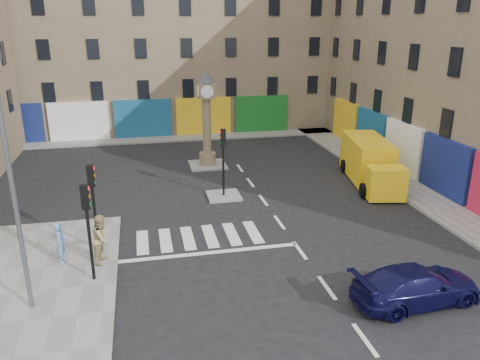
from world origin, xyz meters
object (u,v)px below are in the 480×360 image
object	(u,v)px
lamp_post	(10,175)
clock_pillar	(207,113)
traffic_light_left_far	(93,194)
navy_sedan	(416,285)
traffic_light_left_near	(87,217)
traffic_light_island	(223,152)
pedestrian_blue	(61,242)
yellow_van	(370,162)
pedestrian_tan	(102,239)

from	to	relation	value
lamp_post	clock_pillar	world-z (taller)	lamp_post
traffic_light_left_far	navy_sedan	distance (m)	12.63
traffic_light_left_near	traffic_light_island	bearing A→B (deg)	51.07
traffic_light_island	pedestrian_blue	distance (m)	9.91
navy_sedan	pedestrian_blue	xyz separation A→B (m)	(-12.20, 5.33, 0.31)
pedestrian_blue	traffic_light_island	bearing A→B (deg)	-44.54
yellow_van	pedestrian_tan	world-z (taller)	yellow_van
traffic_light_island	clock_pillar	world-z (taller)	clock_pillar
traffic_light_island	yellow_van	size ratio (longest dim) A/B	0.52
lamp_post	navy_sedan	bearing A→B (deg)	-10.10
navy_sedan	pedestrian_tan	world-z (taller)	pedestrian_tan
yellow_van	traffic_light_left_near	bearing A→B (deg)	-140.10
traffic_light_left_near	yellow_van	world-z (taller)	traffic_light_left_near
navy_sedan	yellow_van	world-z (taller)	yellow_van
clock_pillar	lamp_post	bearing A→B (deg)	-118.35
lamp_post	clock_pillar	distance (m)	17.31
traffic_light_left_near	pedestrian_tan	distance (m)	2.00
traffic_light_left_far	pedestrian_tan	size ratio (longest dim) A/B	1.86
clock_pillar	yellow_van	xyz separation A→B (m)	(8.99, -5.37, -2.31)
traffic_light_left_far	navy_sedan	world-z (taller)	traffic_light_left_far
traffic_light_left_far	navy_sedan	xyz separation A→B (m)	(10.90, -6.08, -1.96)
navy_sedan	traffic_light_left_near	bearing A→B (deg)	66.72
traffic_light_left_far	pedestrian_blue	distance (m)	2.23
clock_pillar	pedestrian_tan	size ratio (longest dim) A/B	3.07
yellow_van	pedestrian_blue	world-z (taller)	yellow_van
traffic_light_left_far	navy_sedan	size ratio (longest dim) A/B	0.81
yellow_van	traffic_light_left_far	bearing A→B (deg)	-147.45
traffic_light_left_far	clock_pillar	bearing A→B (deg)	61.06
lamp_post	pedestrian_tan	bearing A→B (deg)	50.94
traffic_light_left_near	lamp_post	bearing A→B (deg)	-143.62
yellow_van	pedestrian_tan	xyz separation A→B (m)	(-14.99, -7.11, -0.10)
pedestrian_blue	pedestrian_tan	size ratio (longest dim) A/B	0.83
traffic_light_left_far	traffic_light_island	distance (m)	8.30
traffic_light_island	pedestrian_tan	xyz separation A→B (m)	(-6.00, -6.49, -1.45)
pedestrian_tan	traffic_light_left_near	bearing A→B (deg)	-174.65
pedestrian_tan	lamp_post	bearing A→B (deg)	159.18
traffic_light_island	pedestrian_tan	bearing A→B (deg)	-132.76
traffic_light_left_near	yellow_van	size ratio (longest dim) A/B	0.52
traffic_light_left_far	traffic_light_island	bearing A→B (deg)	40.60
lamp_post	navy_sedan	size ratio (longest dim) A/B	1.82
traffic_light_left_near	navy_sedan	bearing A→B (deg)	-18.66
lamp_post	traffic_light_island	bearing A→B (deg)	48.29
traffic_light_left_near	navy_sedan	distance (m)	11.67
traffic_light_island	navy_sedan	distance (m)	12.52
traffic_light_left_near	pedestrian_blue	size ratio (longest dim) A/B	2.25
clock_pillar	traffic_light_left_far	bearing A→B (deg)	-118.94
traffic_light_island	yellow_van	bearing A→B (deg)	3.96
lamp_post	pedestrian_blue	world-z (taller)	lamp_post
traffic_light_left_far	yellow_van	world-z (taller)	traffic_light_left_far
traffic_light_island	pedestrian_tan	distance (m)	8.96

